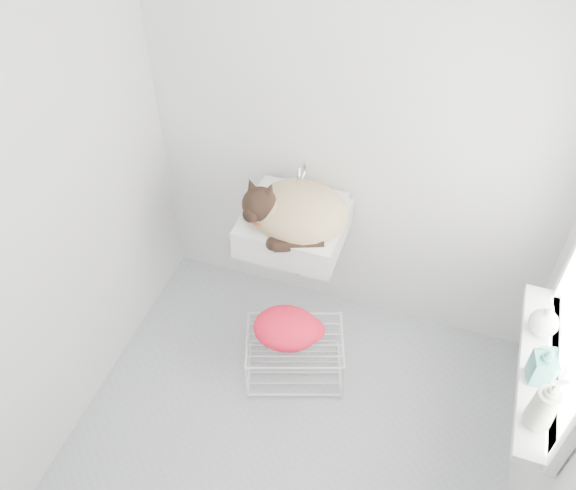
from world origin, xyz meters
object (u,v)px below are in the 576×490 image
(cat, at_px, (295,213))
(bottle_c, at_px, (540,331))
(bottle_a, at_px, (535,422))
(bottle_b, at_px, (537,378))
(sink, at_px, (294,216))
(wire_rack, at_px, (295,356))

(cat, relative_size, bottle_c, 3.33)
(cat, bearing_deg, bottle_a, -38.78)
(bottle_b, bearing_deg, bottle_c, 90.00)
(sink, relative_size, bottle_a, 2.24)
(sink, height_order, bottle_c, sink)
(bottle_b, bearing_deg, wire_rack, 166.99)
(bottle_b, height_order, bottle_c, bottle_b)
(wire_rack, distance_m, bottle_c, 1.31)
(bottle_a, bearing_deg, bottle_b, 90.00)
(bottle_c, bearing_deg, sink, 163.79)
(sink, bearing_deg, bottle_b, -26.24)
(sink, xyz_separation_m, bottle_a, (1.23, -0.82, 0.00))
(sink, distance_m, bottle_b, 1.38)
(bottle_a, xyz_separation_m, bottle_b, (0.00, 0.21, 0.00))
(bottle_a, relative_size, bottle_c, 1.45)
(sink, height_order, wire_rack, sink)
(wire_rack, relative_size, bottle_b, 2.51)
(wire_rack, bearing_deg, sink, 109.80)
(sink, bearing_deg, bottle_a, -33.47)
(wire_rack, distance_m, bottle_a, 1.39)
(cat, height_order, bottle_c, cat)
(cat, relative_size, wire_rack, 1.05)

